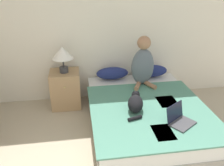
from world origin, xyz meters
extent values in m
cube|color=silver|center=(0.00, 3.53, 1.27)|extent=(5.21, 0.05, 2.55)
cube|color=#9E998E|center=(0.50, 2.43, 0.10)|extent=(1.55, 2.07, 0.21)
cube|color=silver|center=(0.50, 2.43, 0.30)|extent=(1.53, 2.04, 0.19)
cube|color=#4C8470|center=(0.50, 2.22, 0.41)|extent=(1.60, 1.66, 0.02)
cube|color=#B2BC70|center=(0.50, 1.72, 0.41)|extent=(0.23, 0.31, 0.01)
cube|color=#B2BC70|center=(0.80, 2.40, 0.41)|extent=(0.27, 0.33, 0.01)
ellipsoid|color=navy|center=(0.15, 3.31, 0.52)|extent=(0.55, 0.26, 0.20)
ellipsoid|color=navy|center=(0.85, 3.31, 0.52)|extent=(0.55, 0.26, 0.20)
ellipsoid|color=slate|center=(0.60, 3.03, 0.72)|extent=(0.37, 0.20, 0.60)
sphere|color=#9E7051|center=(0.60, 3.03, 1.11)|extent=(0.21, 0.21, 0.21)
cylinder|color=#9E7051|center=(0.49, 2.90, 0.45)|extent=(0.17, 0.26, 0.07)
cylinder|color=#9E7051|center=(0.70, 2.90, 0.45)|extent=(0.17, 0.26, 0.07)
ellipsoid|color=black|center=(0.29, 2.24, 0.52)|extent=(0.28, 0.38, 0.20)
sphere|color=black|center=(0.34, 2.42, 0.55)|extent=(0.12, 0.12, 0.12)
cone|color=black|center=(0.31, 2.43, 0.59)|extent=(0.05, 0.05, 0.05)
cone|color=black|center=(0.37, 2.41, 0.59)|extent=(0.05, 0.05, 0.05)
cylinder|color=black|center=(0.24, 2.02, 0.44)|extent=(0.19, 0.09, 0.04)
cube|color=#424247|center=(0.78, 1.83, 0.43)|extent=(0.37, 0.34, 0.02)
cube|color=black|center=(0.71, 1.94, 0.54)|extent=(0.28, 0.22, 0.21)
cube|color=tan|center=(-0.65, 3.24, 0.31)|extent=(0.48, 0.43, 0.62)
sphere|color=tan|center=(-0.65, 3.02, 0.45)|extent=(0.03, 0.03, 0.03)
cylinder|color=#38383D|center=(-0.65, 3.23, 0.67)|extent=(0.14, 0.14, 0.09)
cylinder|color=#38383D|center=(-0.65, 3.23, 0.78)|extent=(0.02, 0.02, 0.15)
cone|color=white|center=(-0.65, 3.23, 0.95)|extent=(0.34, 0.34, 0.19)
camera|label=1|loc=(-0.42, -0.40, 2.09)|focal=38.00mm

